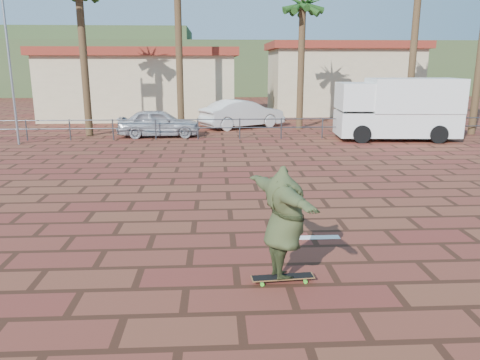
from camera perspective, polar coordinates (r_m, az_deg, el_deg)
The scene contains 15 objects.
ground at distance 10.92m, azimuth 3.27°, elevation -4.84°, with size 120.00×120.00×0.00m, color brown.
paint_stripe at distance 9.90m, azimuth 8.08°, elevation -6.96°, with size 1.40×0.22×0.01m, color white.
guardrail at distance 22.48m, azimuth -0.03°, elevation 6.73°, with size 24.06×0.06×1.00m.
flagpole at distance 23.01m, azimuth -26.27°, elevation 15.39°, with size 1.30×0.10×8.00m.
palm_center at distance 26.34m, azimuth 7.66°, elevation 20.06°, with size 2.40×2.40×7.75m.
building_west at distance 32.65m, azimuth -11.78°, elevation 11.53°, with size 12.60×7.60×4.50m.
building_east at distance 35.49m, azimuth 12.22°, elevation 12.09°, with size 10.60×6.60×5.00m.
hill_front at distance 60.28m, azimuth -1.97°, elevation 13.48°, with size 70.00×18.00×6.00m, color #384C28.
hill_back at distance 69.47m, azimuth -21.08°, elevation 13.48°, with size 35.00×14.00×8.00m, color #384C28.
longboard at distance 7.93m, azimuth 5.21°, elevation -11.74°, with size 1.06×0.32×0.10m.
skateboarder at distance 7.57m, azimuth 5.37°, elevation -5.20°, with size 2.31×0.63×1.88m, color #394324.
campervan at distance 23.49m, azimuth 18.69°, elevation 8.34°, with size 5.67×2.73×2.86m.
car_silver at distance 23.61m, azimuth -9.84°, elevation 6.88°, with size 1.61×4.01×1.36m, color #B0B2B8.
car_white at distance 26.55m, azimuth 0.29°, elevation 8.07°, with size 1.66×4.76×1.57m, color silver.
street_sign at distance 23.49m, azimuth 14.91°, elevation 8.29°, with size 0.39×0.15×1.97m.
Camera 1 is at (-1.16, -10.27, 3.52)m, focal length 35.00 mm.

